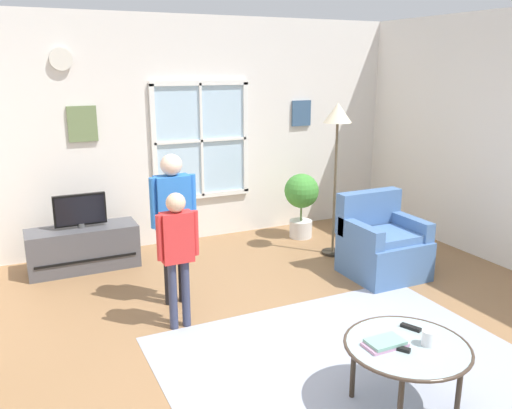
{
  "coord_description": "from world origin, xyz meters",
  "views": [
    {
      "loc": [
        -1.98,
        -3.1,
        2.2
      ],
      "look_at": [
        -0.22,
        0.59,
        1.11
      ],
      "focal_mm": 37.05,
      "sensor_mm": 36.0,
      "label": 1
    }
  ],
  "objects_px": {
    "remote_near_cup": "(399,348)",
    "potted_plant_by_window": "(301,198)",
    "television": "(80,210)",
    "armchair": "(382,246)",
    "floor_lamp": "(337,129)",
    "person_blue_shirt": "(173,212)",
    "coffee_table": "(407,349)",
    "cup": "(429,338)",
    "book_stack": "(385,343)",
    "person_red_shirt": "(177,245)",
    "remote_near_books": "(411,327)",
    "tv_stand": "(83,248)"
  },
  "relations": [
    {
      "from": "armchair",
      "to": "remote_near_cup",
      "type": "relative_size",
      "value": 6.21
    },
    {
      "from": "television",
      "to": "book_stack",
      "type": "relative_size",
      "value": 1.99
    },
    {
      "from": "tv_stand",
      "to": "person_blue_shirt",
      "type": "xyz_separation_m",
      "value": [
        0.67,
        -1.27,
        0.66
      ]
    },
    {
      "from": "floor_lamp",
      "to": "person_blue_shirt",
      "type": "bearing_deg",
      "value": -166.72
    },
    {
      "from": "book_stack",
      "to": "cup",
      "type": "distance_m",
      "value": 0.28
    },
    {
      "from": "television",
      "to": "person_blue_shirt",
      "type": "height_order",
      "value": "person_blue_shirt"
    },
    {
      "from": "coffee_table",
      "to": "cup",
      "type": "height_order",
      "value": "cup"
    },
    {
      "from": "coffee_table",
      "to": "floor_lamp",
      "type": "relative_size",
      "value": 0.46
    },
    {
      "from": "book_stack",
      "to": "person_red_shirt",
      "type": "xyz_separation_m",
      "value": [
        -0.85,
        1.65,
        0.27
      ]
    },
    {
      "from": "remote_near_cup",
      "to": "person_blue_shirt",
      "type": "relative_size",
      "value": 0.1
    },
    {
      "from": "television",
      "to": "remote_near_cup",
      "type": "bearing_deg",
      "value": -67.25
    },
    {
      "from": "remote_near_books",
      "to": "television",
      "type": "bearing_deg",
      "value": 117.42
    },
    {
      "from": "remote_near_cup",
      "to": "person_blue_shirt",
      "type": "height_order",
      "value": "person_blue_shirt"
    },
    {
      "from": "cup",
      "to": "remote_near_cup",
      "type": "relative_size",
      "value": 0.72
    },
    {
      "from": "potted_plant_by_window",
      "to": "floor_lamp",
      "type": "xyz_separation_m",
      "value": [
        0.03,
        -0.71,
        0.97
      ]
    },
    {
      "from": "person_blue_shirt",
      "to": "floor_lamp",
      "type": "bearing_deg",
      "value": 13.28
    },
    {
      "from": "person_red_shirt",
      "to": "floor_lamp",
      "type": "height_order",
      "value": "floor_lamp"
    },
    {
      "from": "book_stack",
      "to": "person_red_shirt",
      "type": "bearing_deg",
      "value": 117.35
    },
    {
      "from": "remote_near_books",
      "to": "potted_plant_by_window",
      "type": "distance_m",
      "value": 3.38
    },
    {
      "from": "armchair",
      "to": "person_blue_shirt",
      "type": "distance_m",
      "value": 2.28
    },
    {
      "from": "armchair",
      "to": "floor_lamp",
      "type": "distance_m",
      "value": 1.4
    },
    {
      "from": "remote_near_books",
      "to": "tv_stand",
      "type": "bearing_deg",
      "value": 117.4
    },
    {
      "from": "armchair",
      "to": "book_stack",
      "type": "height_order",
      "value": "armchair"
    },
    {
      "from": "tv_stand",
      "to": "cup",
      "type": "bearing_deg",
      "value": -64.68
    },
    {
      "from": "remote_near_books",
      "to": "potted_plant_by_window",
      "type": "height_order",
      "value": "potted_plant_by_window"
    },
    {
      "from": "remote_near_cup",
      "to": "potted_plant_by_window",
      "type": "height_order",
      "value": "potted_plant_by_window"
    },
    {
      "from": "person_blue_shirt",
      "to": "remote_near_cup",
      "type": "bearing_deg",
      "value": -70.32
    },
    {
      "from": "person_red_shirt",
      "to": "television",
      "type": "bearing_deg",
      "value": 107.51
    },
    {
      "from": "tv_stand",
      "to": "coffee_table",
      "type": "height_order",
      "value": "tv_stand"
    },
    {
      "from": "cup",
      "to": "person_blue_shirt",
      "type": "height_order",
      "value": "person_blue_shirt"
    },
    {
      "from": "television",
      "to": "person_blue_shirt",
      "type": "distance_m",
      "value": 1.45
    },
    {
      "from": "armchair",
      "to": "cup",
      "type": "xyz_separation_m",
      "value": [
        -1.2,
        -1.97,
        0.18
      ]
    },
    {
      "from": "armchair",
      "to": "floor_lamp",
      "type": "relative_size",
      "value": 0.49
    },
    {
      "from": "tv_stand",
      "to": "book_stack",
      "type": "xyz_separation_m",
      "value": [
        1.4,
        -3.4,
        0.24
      ]
    },
    {
      "from": "television",
      "to": "armchair",
      "type": "bearing_deg",
      "value": -28.23
    },
    {
      "from": "tv_stand",
      "to": "potted_plant_by_window",
      "type": "xyz_separation_m",
      "value": [
        2.73,
        -0.07,
        0.29
      ]
    },
    {
      "from": "armchair",
      "to": "coffee_table",
      "type": "distance_m",
      "value": 2.32
    },
    {
      "from": "tv_stand",
      "to": "coffee_table",
      "type": "distance_m",
      "value": 3.78
    },
    {
      "from": "book_stack",
      "to": "person_blue_shirt",
      "type": "xyz_separation_m",
      "value": [
        -0.74,
        2.13,
        0.42
      ]
    },
    {
      "from": "coffee_table",
      "to": "remote_near_cup",
      "type": "relative_size",
      "value": 5.81
    },
    {
      "from": "cup",
      "to": "coffee_table",
      "type": "bearing_deg",
      "value": 153.43
    },
    {
      "from": "tv_stand",
      "to": "remote_near_books",
      "type": "xyz_separation_m",
      "value": [
        1.71,
        -3.29,
        0.23
      ]
    },
    {
      "from": "cup",
      "to": "person_blue_shirt",
      "type": "xyz_separation_m",
      "value": [
        -0.99,
        2.24,
        0.39
      ]
    },
    {
      "from": "cup",
      "to": "floor_lamp",
      "type": "bearing_deg",
      "value": 68.18
    },
    {
      "from": "television",
      "to": "person_red_shirt",
      "type": "height_order",
      "value": "person_red_shirt"
    },
    {
      "from": "television",
      "to": "armchair",
      "type": "distance_m",
      "value": 3.27
    },
    {
      "from": "floor_lamp",
      "to": "armchair",
      "type": "bearing_deg",
      "value": -81.86
    },
    {
      "from": "armchair",
      "to": "coffee_table",
      "type": "xyz_separation_m",
      "value": [
        -1.32,
        -1.91,
        0.11
      ]
    },
    {
      "from": "coffee_table",
      "to": "person_red_shirt",
      "type": "xyz_separation_m",
      "value": [
        -0.99,
        1.7,
        0.32
      ]
    },
    {
      "from": "television",
      "to": "person_red_shirt",
      "type": "xyz_separation_m",
      "value": [
        0.55,
        -1.75,
        0.07
      ]
    }
  ]
}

